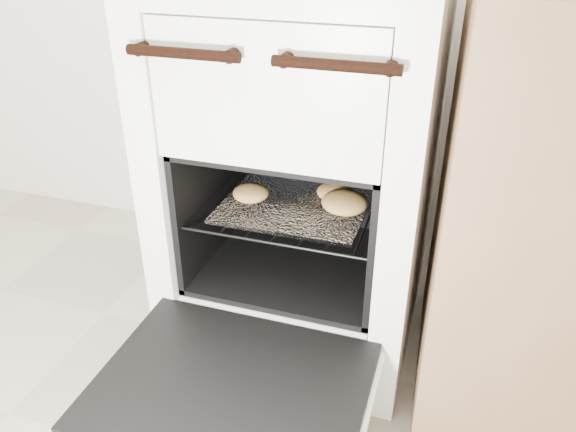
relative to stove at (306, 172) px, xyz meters
name	(u,v)px	position (x,y,z in m)	size (l,w,h in m)	color
stove	(306,172)	(0.00, 0.00, 0.00)	(0.54, 0.60, 0.83)	white
oven_door	(231,390)	(0.00, -0.46, -0.23)	(0.49, 0.38, 0.03)	black
oven_rack	(298,202)	(0.00, -0.06, -0.05)	(0.40, 0.38, 0.01)	black
foil_sheet	(296,204)	(0.00, -0.08, -0.04)	(0.31, 0.27, 0.01)	white
baked_rolls	(318,197)	(0.05, -0.08, -0.02)	(0.33, 0.17, 0.04)	#D8B056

